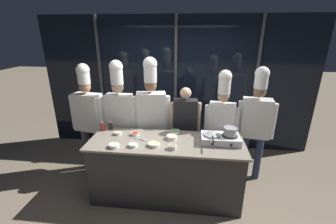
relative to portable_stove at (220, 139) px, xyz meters
name	(u,v)px	position (x,y,z in m)	size (l,w,h in m)	color
ground_plane	(166,194)	(-0.76, -0.05, -0.98)	(24.00, 24.00, 0.00)	#7F705B
window_wall_back	(176,85)	(-0.76, 1.61, 0.37)	(5.50, 0.09, 2.70)	black
demo_counter	(166,169)	(-0.76, -0.05, -0.52)	(2.20, 0.76, 0.93)	#2D2D30
portable_stove	(220,139)	(0.00, 0.00, 0.00)	(0.53, 0.33, 0.12)	silver
frying_pan	(212,133)	(-0.12, -0.01, 0.08)	(0.24, 0.41, 0.04)	#ADAFB5
stock_pot	(230,131)	(0.12, 0.00, 0.12)	(0.21, 0.18, 0.12)	#93969B
squeeze_bottle_chili	(102,126)	(-1.79, 0.20, 0.02)	(0.06, 0.06, 0.16)	red
squeeze_bottle_soy	(110,125)	(-1.68, 0.26, 0.02)	(0.06, 0.06, 0.15)	#332319
prep_bowl_onion	(133,145)	(-1.18, -0.25, -0.03)	(0.12, 0.12, 0.04)	white
prep_bowl_chili_flakes	(135,134)	(-1.25, 0.09, -0.03)	(0.13, 0.13, 0.04)	white
prep_bowl_scallions	(175,132)	(-0.65, 0.23, -0.03)	(0.14, 0.14, 0.04)	white
prep_bowl_ginger	(154,144)	(-0.90, -0.21, -0.03)	(0.16, 0.16, 0.05)	white
prep_bowl_chicken	(172,137)	(-0.69, 0.03, -0.02)	(0.15, 0.15, 0.05)	white
prep_bowl_bean_sprouts	(114,145)	(-1.43, -0.30, -0.03)	(0.14, 0.14, 0.05)	white
prep_bowl_mushrooms	(173,147)	(-0.64, -0.26, -0.02)	(0.11, 0.11, 0.06)	white
prep_bowl_shrimp	(118,133)	(-1.51, 0.08, -0.03)	(0.11, 0.11, 0.04)	white
serving_spoon_slotted	(143,140)	(-1.10, -0.06, -0.05)	(0.20, 0.09, 0.02)	#B2B5BA
chef_head	(88,113)	(-2.16, 0.51, 0.11)	(0.61, 0.33, 1.92)	#4C4C51
chef_sous	(119,112)	(-1.60, 0.50, 0.16)	(0.56, 0.24, 1.98)	#4C4C51
chef_line	(151,112)	(-1.08, 0.54, 0.16)	(0.61, 0.33, 2.03)	#232326
person_guest	(185,123)	(-0.52, 0.57, -0.03)	(0.51, 0.24, 1.56)	#4C4C51
chef_pastry	(221,120)	(0.06, 0.51, 0.08)	(0.53, 0.28, 1.86)	#2D3856
chef_apprentice	(256,118)	(0.60, 0.56, 0.12)	(0.58, 0.28, 1.91)	#2D3856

